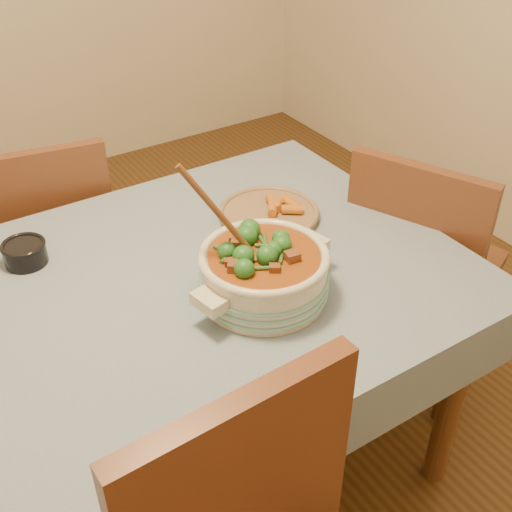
{
  "coord_description": "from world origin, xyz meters",
  "views": [
    {
      "loc": [
        -0.44,
        -1.19,
        1.76
      ],
      "look_at": [
        0.24,
        -0.13,
        0.87
      ],
      "focal_mm": 45.0,
      "sensor_mm": 36.0,
      "label": 1
    }
  ],
  "objects": [
    {
      "name": "floor",
      "position": [
        0.0,
        0.0,
        0.0
      ],
      "size": [
        4.5,
        4.5,
        0.0
      ],
      "primitive_type": "plane",
      "color": "#482D14",
      "rests_on": "ground"
    },
    {
      "name": "dining_table",
      "position": [
        0.0,
        0.0,
        0.66
      ],
      "size": [
        1.68,
        1.08,
        0.76
      ],
      "color": "brown",
      "rests_on": "floor"
    },
    {
      "name": "stew_casserole",
      "position": [
        0.25,
        -0.15,
        0.84
      ],
      "size": [
        0.41,
        0.36,
        0.38
      ],
      "rotation": [
        0.0,
        0.0,
        0.19
      ],
      "color": "beige",
      "rests_on": "dining_table"
    },
    {
      "name": "condiment_bowl",
      "position": [
        -0.2,
        0.31,
        0.79
      ],
      "size": [
        0.13,
        0.13,
        0.06
      ],
      "rotation": [
        0.0,
        0.0,
        -0.21
      ],
      "color": "black",
      "rests_on": "dining_table"
    },
    {
      "name": "fried_plate",
      "position": [
        0.47,
        0.14,
        0.78
      ],
      "size": [
        0.37,
        0.37,
        0.05
      ],
      "rotation": [
        0.0,
        0.0,
        0.33
      ],
      "color": "#8F6E4F",
      "rests_on": "dining_table"
    },
    {
      "name": "chair_far",
      "position": [
        -0.04,
        0.73,
        0.52
      ],
      "size": [
        0.49,
        0.49,
        0.91
      ],
      "rotation": [
        0.0,
        0.0,
        2.98
      ],
      "color": "brown",
      "rests_on": "floor"
    },
    {
      "name": "chair_right",
      "position": [
        0.93,
        -0.06,
        0.53
      ],
      "size": [
        0.57,
        0.57,
        0.93
      ],
      "rotation": [
        0.0,
        0.0,
        1.98
      ],
      "color": "brown",
      "rests_on": "floor"
    }
  ]
}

